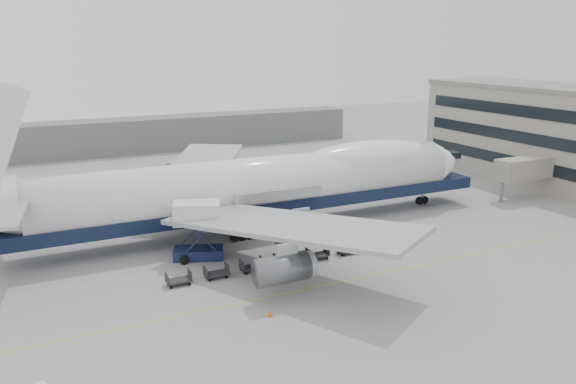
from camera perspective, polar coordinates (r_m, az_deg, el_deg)
ground at (r=58.75m, az=1.74°, el=-7.10°), size 260.00×260.00×0.00m
apron_line at (r=53.94m, az=4.75°, el=-9.21°), size 60.00×0.15×0.01m
hangar at (r=120.58m, az=-18.46°, el=5.26°), size 110.00×8.00×7.00m
airliner at (r=67.60m, az=-2.49°, el=0.85°), size 67.00×55.30×19.98m
catering_truck at (r=59.28m, az=-9.19°, el=-3.54°), size 5.68×4.74×6.13m
traffic_cone at (r=47.61m, az=-1.83°, el=-12.24°), size 0.38×0.38×0.57m
dolly_0 at (r=54.17m, az=-11.05°, el=-8.74°), size 2.30×1.35×1.30m
dolly_1 at (r=55.13m, az=-7.29°, el=-8.14°), size 2.30×1.35×1.30m
dolly_2 at (r=56.32m, az=-3.68°, el=-7.54°), size 2.30×1.35×1.30m
dolly_3 at (r=57.72m, az=-0.25°, el=-6.94°), size 2.30×1.35×1.30m
dolly_4 at (r=59.33m, az=3.01°, el=-6.34°), size 2.30×1.35×1.30m
dolly_5 at (r=61.12m, az=6.07°, el=-5.76°), size 2.30×1.35×1.30m
dolly_6 at (r=63.07m, az=8.95°, el=-5.20°), size 2.30×1.35×1.30m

